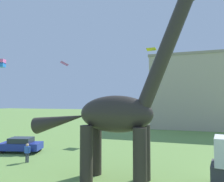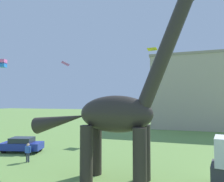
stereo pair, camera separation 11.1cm
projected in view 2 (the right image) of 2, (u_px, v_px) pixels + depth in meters
name	position (u px, v px, depth m)	size (l,w,h in m)	color
dinosaur_sculpture	(115.00, 114.00, 14.20)	(11.98, 2.54, 12.52)	#2D2823
parked_sedan_left	(22.00, 145.00, 21.90)	(4.51, 2.77, 1.55)	navy
person_strolling_adult	(28.00, 151.00, 18.36)	(0.61, 0.27, 1.64)	#2D3347
kite_mid_right	(3.00, 63.00, 28.10)	(0.91, 0.91, 1.07)	pink
kite_mid_center	(152.00, 49.00, 32.45)	(1.61, 1.28, 0.24)	yellow
kite_near_low	(65.00, 64.00, 31.88)	(1.88, 1.96, 0.52)	purple
background_building_block	(203.00, 92.00, 41.81)	(20.38, 10.18, 14.62)	#B7A893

